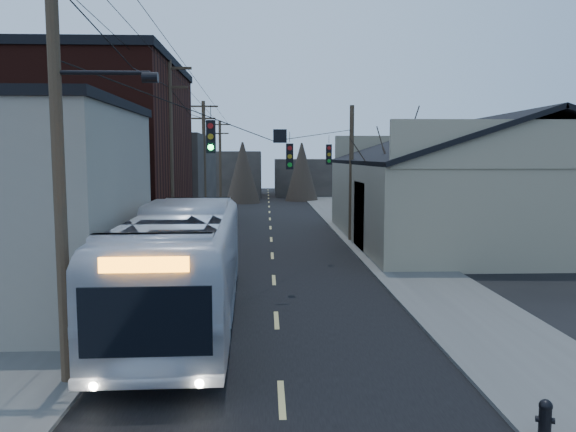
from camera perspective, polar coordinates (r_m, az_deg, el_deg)
road_surface at (r=40.24m, az=-1.77°, el=-1.57°), size 9.00×110.00×0.02m
sidewalk_left at (r=40.70m, az=-10.96°, el=-1.52°), size 4.00×110.00×0.12m
sidewalk_right at (r=40.80m, az=7.40°, el=-1.44°), size 4.00×110.00×0.12m
building_clapboard at (r=20.86m, az=-26.82°, el=0.33°), size 8.00×8.00×7.00m
building_brick at (r=31.41m, az=-20.27°, el=5.05°), size 10.00×12.00×10.00m
building_left_far at (r=46.83m, az=-13.58°, el=3.63°), size 9.00×14.00×7.00m
warehouse at (r=37.43m, az=18.62°, el=1.68°), size 16.16×20.60×7.73m
building_far_left at (r=75.13m, az=-6.60°, el=4.22°), size 10.00×12.00×6.00m
building_far_right at (r=80.27m, az=2.99°, el=4.01°), size 12.00×14.00×5.00m
bare_tree at (r=30.70m, az=10.61°, el=2.69°), size 0.40×0.40×7.20m
utility_lines at (r=34.14m, az=-6.97°, el=5.35°), size 11.24×45.28×10.50m
bus at (r=18.59m, az=-10.52°, el=-4.76°), size 3.53×13.63×3.78m
parked_car at (r=40.65m, az=-7.85°, el=-0.53°), size 1.62×4.41×1.44m
fire_hydrant at (r=12.09m, az=24.66°, el=-18.07°), size 0.36×0.25×0.73m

